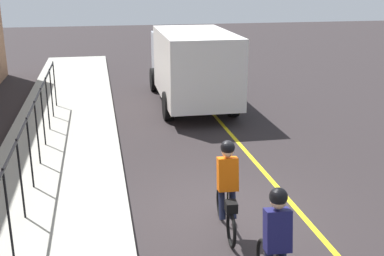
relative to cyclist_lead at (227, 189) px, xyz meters
name	(u,v)px	position (x,y,z in m)	size (l,w,h in m)	color
ground_plane	(220,213)	(0.79, -0.08, -0.91)	(80.00, 80.00, 0.00)	#2A2425
lane_line_centre	(294,206)	(0.79, -1.68, -0.91)	(36.00, 0.12, 0.01)	yellow
sidewalk	(46,226)	(0.79, 3.32, -0.84)	(40.00, 3.20, 0.15)	#A09F95
iron_fence	(24,150)	(1.79, 3.72, 0.38)	(15.71, 0.04, 1.60)	black
cyclist_lead	(227,189)	(0.00, 0.00, 0.00)	(1.71, 0.38, 1.83)	black
cyclist_follow	(276,248)	(-2.06, -0.16, 0.00)	(1.71, 0.38, 1.83)	black
box_truck_background	(191,63)	(9.43, -1.18, 0.64)	(6.74, 2.62, 2.78)	silver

